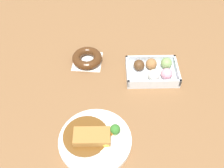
% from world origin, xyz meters
% --- Properties ---
extents(ground_plane, '(1.60, 1.60, 0.00)m').
position_xyz_m(ground_plane, '(0.00, 0.00, 0.00)').
color(ground_plane, brown).
extents(curry_plate, '(0.24, 0.24, 0.06)m').
position_xyz_m(curry_plate, '(0.13, 0.16, 0.01)').
color(curry_plate, white).
rests_on(curry_plate, ground_plane).
extents(donut_box, '(0.20, 0.14, 0.06)m').
position_xyz_m(donut_box, '(-0.09, -0.13, 0.02)').
color(donut_box, silver).
rests_on(donut_box, ground_plane).
extents(chocolate_ring_donut, '(0.13, 0.13, 0.04)m').
position_xyz_m(chocolate_ring_donut, '(0.17, -0.21, 0.02)').
color(chocolate_ring_donut, white).
rests_on(chocolate_ring_donut, ground_plane).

